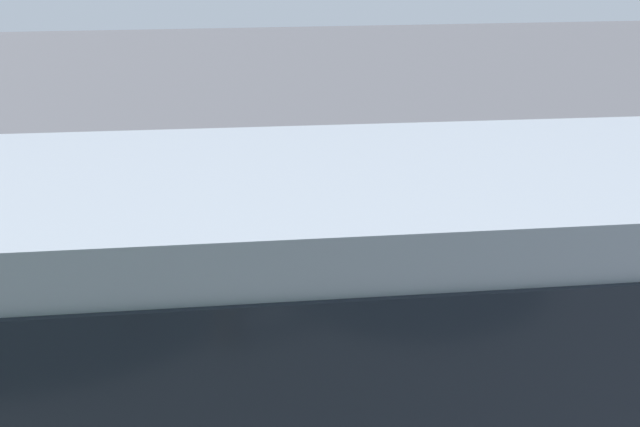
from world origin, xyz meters
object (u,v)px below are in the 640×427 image
object	(u,v)px
spectator_left	(399,280)
stunt_motorcycle	(287,167)
spectator_centre	(347,290)
spectator_right	(241,287)
parked_motorcycle_silver	(629,324)
spectator_far_left	(485,277)
tour_bus	(462,370)
spectator_far_right	(178,291)

from	to	relation	value
spectator_left	stunt_motorcycle	xyz separation A→B (m)	(0.59, -4.90, 0.01)
spectator_left	spectator_centre	bearing A→B (deg)	18.79
spectator_right	parked_motorcycle_silver	distance (m)	4.56
parked_motorcycle_silver	stunt_motorcycle	world-z (taller)	stunt_motorcycle
spectator_right	stunt_motorcycle	size ratio (longest dim) A/B	0.91
spectator_far_left	stunt_motorcycle	size ratio (longest dim) A/B	0.91
tour_bus	stunt_motorcycle	distance (m)	7.83
spectator_centre	spectator_far_right	world-z (taller)	spectator_centre
spectator_far_right	spectator_centre	bearing A→B (deg)	166.27
spectator_right	parked_motorcycle_silver	bearing A→B (deg)	169.62
tour_bus	spectator_far_right	distance (m)	3.83
spectator_right	spectator_far_right	world-z (taller)	spectator_far_right
spectator_left	stunt_motorcycle	bearing A→B (deg)	-83.09
spectator_right	stunt_motorcycle	bearing A→B (deg)	-104.57
tour_bus	spectator_right	bearing A→B (deg)	-66.03
tour_bus	spectator_centre	size ratio (longest dim) A/B	5.86
spectator_far_left	stunt_motorcycle	distance (m)	5.19
spectator_left	spectator_far_right	bearing A→B (deg)	-5.07
spectator_far_left	spectator_far_right	xyz separation A→B (m)	(3.56, -0.25, 0.02)
spectator_far_left	spectator_left	size ratio (longest dim) A/B	0.97
spectator_far_left	parked_motorcycle_silver	distance (m)	1.76
spectator_far_left	spectator_left	distance (m)	1.06
spectator_right	stunt_motorcycle	xyz separation A→B (m)	(-1.21, -4.66, 0.04)
tour_bus	spectator_far_left	distance (m)	3.30
spectator_far_right	spectator_left	bearing A→B (deg)	174.93
spectator_far_left	parked_motorcycle_silver	xyz separation A→B (m)	(-1.59, 0.55, -0.50)
tour_bus	spectator_far_right	size ratio (longest dim) A/B	6.17
spectator_centre	spectator_right	world-z (taller)	spectator_centre
spectator_left	spectator_centre	xyz separation A→B (m)	(0.67, 0.23, 0.04)
tour_bus	spectator_right	xyz separation A→B (m)	(1.40, -3.15, -0.66)
parked_motorcycle_silver	stunt_motorcycle	distance (m)	6.38
spectator_far_right	parked_motorcycle_silver	bearing A→B (deg)	171.23
spectator_centre	spectator_far_right	distance (m)	1.90
spectator_left	spectator_right	xyz separation A→B (m)	(1.80, -0.24, -0.03)
spectator_far_right	parked_motorcycle_silver	world-z (taller)	spectator_far_right
spectator_centre	spectator_far_left	bearing A→B (deg)	-173.31
spectator_centre	spectator_right	size ratio (longest dim) A/B	1.07
spectator_far_left	spectator_far_right	size ratio (longest dim) A/B	0.98
spectator_left	spectator_right	distance (m)	1.82
spectator_centre	spectator_left	bearing A→B (deg)	-161.21
spectator_centre	tour_bus	bearing A→B (deg)	95.63
spectator_far_right	stunt_motorcycle	distance (m)	5.05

